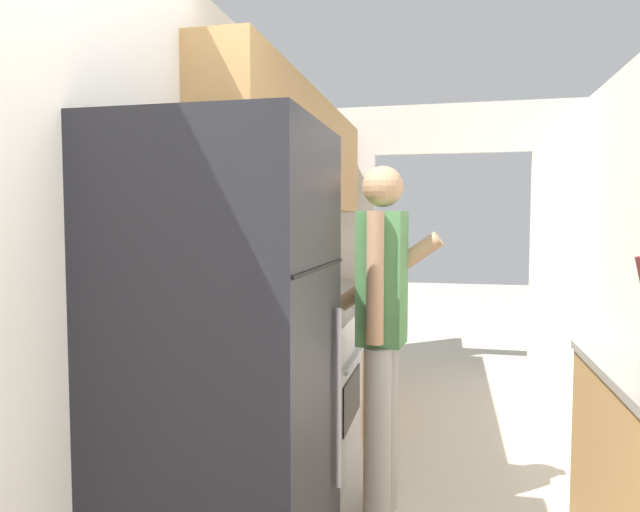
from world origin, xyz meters
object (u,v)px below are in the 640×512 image
at_px(refrigerator, 224,373).
at_px(person, 382,330).
at_px(knife, 309,302).
at_px(range_oven, 297,393).

relative_size(refrigerator, person, 1.05).
bearing_deg(knife, person, -70.92).
xyz_separation_m(range_oven, knife, (-0.07, 0.54, 0.45)).
relative_size(refrigerator, knife, 5.96).
height_order(refrigerator, knife, refrigerator).
bearing_deg(person, knife, 38.49).
xyz_separation_m(person, knife, (-0.59, 0.93, -0.02)).
distance_m(refrigerator, range_oven, 1.27).
distance_m(refrigerator, knife, 1.73).
height_order(refrigerator, person, refrigerator).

